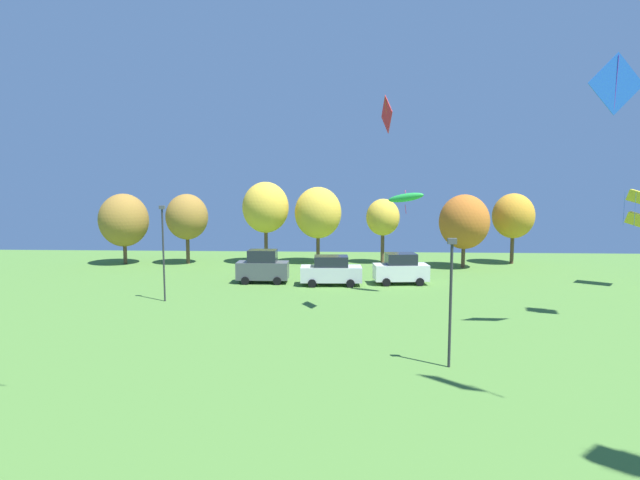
% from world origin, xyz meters
% --- Properties ---
extents(kite_flying_0, '(2.94, 0.56, 2.98)m').
position_xyz_m(kite_flying_0, '(12.81, 26.49, 12.59)').
color(kite_flying_0, blue).
extents(kite_flying_2, '(0.45, 2.08, 2.11)m').
position_xyz_m(kite_flying_2, '(2.04, 29.80, 11.69)').
color(kite_flying_2, red).
extents(kite_flying_5, '(2.62, 1.67, 1.65)m').
position_xyz_m(kite_flying_5, '(3.96, 36.12, 6.90)').
color(kite_flying_5, green).
extents(kite_flying_6, '(2.30, 2.26, 2.96)m').
position_xyz_m(kite_flying_6, '(21.97, 39.86, 6.00)').
color(kite_flying_6, yellow).
extents(parked_car_leftmost, '(4.09, 1.98, 2.67)m').
position_xyz_m(parked_car_leftmost, '(-6.83, 40.17, 1.29)').
color(parked_car_leftmost, '#4C5156').
rests_on(parked_car_leftmost, ground).
extents(parked_car_second_from_left, '(4.80, 2.25, 2.31)m').
position_xyz_m(parked_car_second_from_left, '(-1.33, 39.45, 1.14)').
color(parked_car_second_from_left, silver).
rests_on(parked_car_second_from_left, ground).
extents(parked_car_third_from_left, '(4.39, 2.40, 2.45)m').
position_xyz_m(parked_car_third_from_left, '(4.17, 40.24, 1.20)').
color(parked_car_third_from_left, silver).
rests_on(parked_car_third_from_left, ground).
extents(light_post_0, '(0.36, 0.20, 5.50)m').
position_xyz_m(light_post_0, '(4.14, 21.75, 3.14)').
color(light_post_0, '#2D2D33').
rests_on(light_post_0, ground).
extents(light_post_1, '(0.36, 0.20, 6.42)m').
position_xyz_m(light_post_1, '(-12.34, 33.37, 3.61)').
color(light_post_1, '#2D2D33').
rests_on(light_post_1, ground).
extents(treeline_tree_0, '(4.79, 4.79, 7.02)m').
position_xyz_m(treeline_tree_0, '(-22.26, 49.53, 4.38)').
color(treeline_tree_0, brown).
rests_on(treeline_tree_0, ground).
extents(treeline_tree_1, '(4.14, 4.14, 6.99)m').
position_xyz_m(treeline_tree_1, '(-16.01, 49.99, 4.70)').
color(treeline_tree_1, brown).
rests_on(treeline_tree_1, ground).
extents(treeline_tree_2, '(4.64, 4.64, 8.19)m').
position_xyz_m(treeline_tree_2, '(-8.22, 50.74, 5.62)').
color(treeline_tree_2, brown).
rests_on(treeline_tree_2, ground).
extents(treeline_tree_3, '(4.70, 4.70, 7.68)m').
position_xyz_m(treeline_tree_3, '(-2.97, 51.13, 5.08)').
color(treeline_tree_3, brown).
rests_on(treeline_tree_3, ground).
extents(treeline_tree_4, '(3.35, 3.35, 6.50)m').
position_xyz_m(treeline_tree_4, '(3.55, 51.24, 4.63)').
color(treeline_tree_4, brown).
rests_on(treeline_tree_4, ground).
extents(treeline_tree_5, '(4.70, 4.70, 6.97)m').
position_xyz_m(treeline_tree_5, '(11.04, 48.81, 4.38)').
color(treeline_tree_5, brown).
rests_on(treeline_tree_5, ground).
extents(treeline_tree_6, '(4.07, 4.07, 7.05)m').
position_xyz_m(treeline_tree_6, '(16.52, 51.56, 4.79)').
color(treeline_tree_6, brown).
rests_on(treeline_tree_6, ground).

